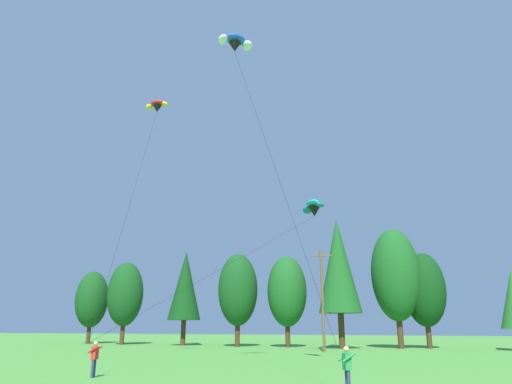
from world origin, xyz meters
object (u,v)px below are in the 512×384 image
(parafoil_kite_high_red_yellow, at_px, (157,106))
(parafoil_kite_far_teal, at_px, (313,207))
(kite_flyer_mid, at_px, (347,366))
(parafoil_kite_mid_blue_white, at_px, (235,43))
(kite_flyer_near, at_px, (95,356))
(utility_pole, at_px, (322,297))

(parafoil_kite_high_red_yellow, height_order, parafoil_kite_far_teal, parafoil_kite_high_red_yellow)
(kite_flyer_mid, height_order, parafoil_kite_high_red_yellow, parafoil_kite_high_red_yellow)
(parafoil_kite_high_red_yellow, xyz_separation_m, parafoil_kite_far_teal, (13.49, 0.06, -10.12))
(kite_flyer_mid, distance_m, parafoil_kite_mid_blue_white, 22.58)
(kite_flyer_near, height_order, parafoil_kite_mid_blue_white, parafoil_kite_mid_blue_white)
(utility_pole, xyz_separation_m, parafoil_kite_high_red_yellow, (-11.80, -13.21, 15.79))
(utility_pole, xyz_separation_m, kite_flyer_mid, (5.19, -27.31, -4.10))
(kite_flyer_mid, bearing_deg, kite_flyer_near, 170.93)
(parafoil_kite_mid_blue_white, bearing_deg, parafoil_kite_far_teal, 60.49)
(utility_pole, distance_m, parafoil_kite_high_red_yellow, 23.72)
(kite_flyer_mid, bearing_deg, parafoil_kite_high_red_yellow, 140.28)
(kite_flyer_near, height_order, kite_flyer_mid, same)
(utility_pole, distance_m, kite_flyer_mid, 28.10)
(kite_flyer_near, xyz_separation_m, parafoil_kite_mid_blue_white, (5.14, 5.40, 20.04))
(parafoil_kite_mid_blue_white, bearing_deg, parafoil_kite_high_red_yellow, 145.16)
(parafoil_kite_mid_blue_white, distance_m, parafoil_kite_far_teal, 12.89)
(parafoil_kite_high_red_yellow, bearing_deg, parafoil_kite_far_teal, 0.26)
(parafoil_kite_mid_blue_white, height_order, parafoil_kite_far_teal, parafoil_kite_mid_blue_white)
(kite_flyer_mid, xyz_separation_m, parafoil_kite_mid_blue_white, (-7.33, 7.39, 20.04))
(parafoil_kite_mid_blue_white, bearing_deg, utility_pole, 83.86)
(kite_flyer_mid, relative_size, parafoil_kite_mid_blue_white, 0.08)
(utility_pole, relative_size, parafoil_kite_mid_blue_white, 0.48)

